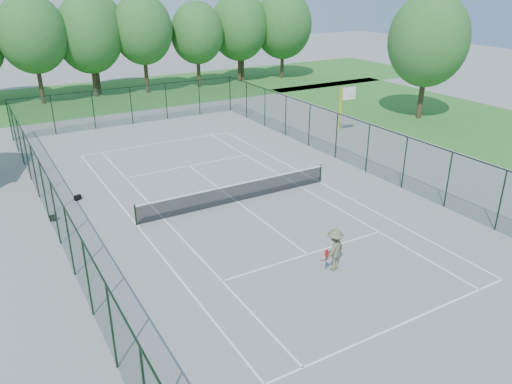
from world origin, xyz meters
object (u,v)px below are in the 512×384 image
(tennis_player, at_px, (334,250))
(basketball_goal, at_px, (345,101))
(sports_bag_a, at_px, (53,218))
(tennis_net, at_px, (237,192))

(tennis_player, bearing_deg, basketball_goal, 49.47)
(basketball_goal, xyz_separation_m, sports_bag_a, (-21.81, -4.45, -2.43))
(tennis_net, relative_size, sports_bag_a, 31.99)
(sports_bag_a, xyz_separation_m, tennis_player, (9.07, -10.45, 0.76))
(tennis_net, height_order, basketball_goal, basketball_goal)
(tennis_net, distance_m, sports_bag_a, 9.23)
(tennis_net, distance_m, tennis_player, 7.90)
(basketball_goal, bearing_deg, sports_bag_a, -168.46)
(basketball_goal, bearing_deg, tennis_player, -130.53)
(basketball_goal, relative_size, tennis_player, 1.95)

